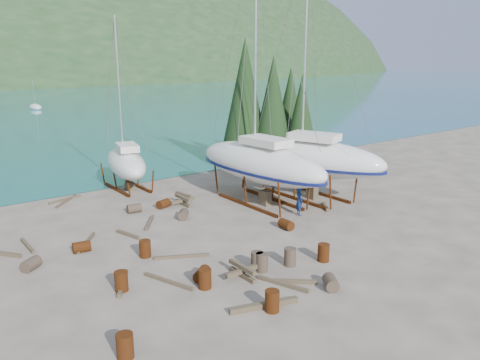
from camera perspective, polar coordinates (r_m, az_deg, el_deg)
ground at (r=25.53m, az=0.53°, el=-7.69°), size 600.00×600.00×0.00m
far_house_right at (r=213.42m, az=-25.97°, el=11.31°), size 6.60×5.60×5.60m
cypress_near_right at (r=41.04m, az=4.03°, el=9.10°), size 3.60×3.60×10.00m
cypress_mid_right at (r=40.70m, az=7.48°, el=7.73°), size 3.06×3.06×8.50m
cypress_back_left at (r=41.54m, az=0.61°, el=10.41°), size 4.14×4.14×11.50m
cypress_far_right at (r=43.85m, az=6.11°, el=8.64°), size 3.24×3.24×9.00m
moored_boat_mid at (r=102.04m, az=-23.66°, el=8.13°), size 2.00×5.00×6.05m
large_sailboat_near at (r=31.63m, az=2.48°, el=2.14°), size 4.05×11.52×17.85m
large_sailboat_far at (r=33.46m, az=8.24°, el=2.76°), size 7.03×11.73×17.86m
small_sailboat_shore at (r=36.32m, az=-13.72°, el=2.09°), size 4.27×8.30×12.68m
worker at (r=29.88m, az=7.24°, el=-2.55°), size 0.67×0.80×1.87m
drum_0 at (r=16.88m, az=-13.85°, el=-19.04°), size 0.58×0.58×0.88m
drum_1 at (r=21.05m, az=11.00°, el=-12.17°), size 0.98×1.05×0.58m
drum_2 at (r=25.61m, az=-18.75°, el=-7.73°), size 0.96×0.71×0.58m
drum_3 at (r=19.02m, az=3.94°, el=-14.49°), size 0.58×0.58×0.88m
drum_4 at (r=31.65m, az=-9.30°, el=-2.87°), size 1.01×0.82×0.58m
drum_5 at (r=22.88m, az=6.12°, el=-9.31°), size 0.58×0.58×0.88m
drum_6 at (r=27.55m, az=5.64°, el=-5.41°), size 0.61×0.90×0.58m
drum_7 at (r=23.59m, az=10.14°, el=-8.71°), size 0.58×0.58×0.88m
drum_8 at (r=21.09m, az=-14.27°, el=-11.87°), size 0.58×0.58×0.88m
drum_9 at (r=31.06m, az=-12.78°, el=-3.39°), size 0.96×0.72×0.58m
drum_10 at (r=20.73m, az=-4.32°, el=-11.90°), size 0.58×0.58×0.88m
drum_11 at (r=29.37m, az=-6.91°, el=-4.17°), size 1.00×1.05×0.58m
drum_12 at (r=21.48m, az=-4.63°, el=-11.37°), size 1.05×0.99×0.58m
drum_14 at (r=24.16m, az=-11.49°, el=-8.20°), size 0.58×0.58×0.88m
drum_15 at (r=24.45m, az=-24.10°, el=-9.34°), size 1.05×0.99×0.58m
drum_16 at (r=22.21m, az=2.69°, el=-10.00°), size 0.58×0.58×0.88m
drum_17 at (r=22.36m, az=2.09°, el=-9.81°), size 0.58×0.58×0.88m
timber_0 at (r=34.72m, az=-20.44°, el=-2.43°), size 2.15×2.23×0.14m
timber_1 at (r=31.75m, az=10.37°, el=-3.23°), size 1.12×1.43×0.19m
timber_2 at (r=26.85m, az=-26.94°, el=-8.00°), size 1.45×1.86×0.19m
timber_3 at (r=21.49m, az=-8.70°, el=-12.13°), size 1.06×2.68×0.15m
timber_4 at (r=27.22m, az=-13.47°, el=-6.47°), size 0.67×1.86×0.17m
timber_5 at (r=21.11m, az=5.23°, el=-12.50°), size 0.97×2.44×0.16m
timber_6 at (r=34.24m, az=-6.87°, el=-1.78°), size 0.43×1.70×0.19m
timber_7 at (r=21.37m, az=6.78°, el=-12.18°), size 1.55×1.39×0.17m
timber_9 at (r=35.12m, az=-20.57°, el=-2.25°), size 2.43×0.79×0.15m
timber_10 at (r=28.84m, az=-10.96°, el=-5.13°), size 1.57×2.06×0.16m
timber_11 at (r=23.89m, az=-7.07°, el=-9.23°), size 2.51×1.42×0.15m
timber_12 at (r=21.73m, az=-14.08°, el=-12.07°), size 1.43×2.19×0.17m
timber_15 at (r=26.69m, az=-18.22°, el=-7.28°), size 1.79×2.34×0.15m
timber_16 at (r=19.36m, az=2.96°, el=-15.01°), size 2.86×1.10×0.23m
timber_17 at (r=27.39m, az=-24.47°, el=-7.30°), size 0.19×2.32×0.16m
timber_pile_fore at (r=21.69m, az=0.27°, el=-11.03°), size 1.80×1.80×0.60m
timber_pile_aft at (r=32.11m, az=-6.99°, el=-2.51°), size 1.80×1.80×0.60m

